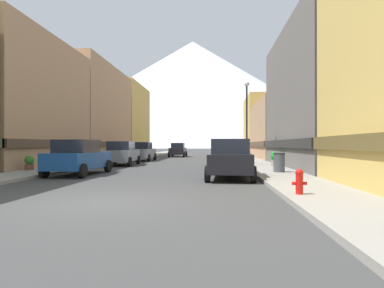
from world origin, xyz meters
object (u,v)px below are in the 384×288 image
Objects in this scene: car_right_1 at (225,154)px; car_driving_0 at (178,150)px; car_right_0 at (230,159)px; pedestrian_0 at (247,151)px; car_left_2 at (142,151)px; potted_plant_1 at (29,163)px; trash_bin_right at (279,162)px; fire_hydrant_near at (299,181)px; potted_plant_2 at (275,159)px; potted_plant_0 at (83,156)px; car_left_0 at (79,157)px; car_left_1 at (122,153)px; streetlamp_right at (247,110)px.

car_right_1 is 1.00× the size of car_driving_0.
pedestrian_0 reaches higher than car_right_0.
potted_plant_1 is (-3.20, -13.68, -0.34)m from car_left_2.
car_left_2 reaches higher than trash_bin_right.
potted_plant_2 is at bearing 82.76° from fire_hydrant_near.
pedestrian_0 reaches higher than potted_plant_0.
car_left_0 and car_right_1 have the same top height.
car_driving_0 is 6.25× the size of fire_hydrant_near.
car_driving_0 is at bearing 72.62° from potted_plant_0.
car_right_0 is at bearing -90.02° from car_right_1.
car_left_1 is 1.00× the size of car_right_0.
car_left_1 is 4.73× the size of potted_plant_2.
streetlamp_right is at bearing 131.10° from potted_plant_2.
fire_hydrant_near is at bearing -91.94° from pedestrian_0.
streetlamp_right reaches higher than car_left_2.
car_left_1 is 6.95m from car_left_2.
car_right_0 is at bearing -115.84° from potted_plant_2.
potted_plant_0 is 12.84m from streetlamp_right.
car_left_2 is 4.52× the size of trash_bin_right.
streetlamp_right is (1.55, 8.51, 3.09)m from car_right_0.
trash_bin_right is 13.36m from potted_plant_1.
car_left_2 is 17.34m from trash_bin_right.
car_left_1 is at bearing 129.85° from car_right_0.
potted_plant_0 is at bearing -148.02° from pedestrian_0.
car_left_2 and car_driving_0 have the same top height.
streetlamp_right is at bearing 38.11° from car_left_0.
car_right_1 is at bearing -43.14° from car_left_2.
streetlamp_right is (9.15, -0.59, 3.09)m from car_left_1.
trash_bin_right reaches higher than fire_hydrant_near.
car_left_2 is 4.39× the size of potted_plant_0.
pedestrian_0 is at bearing 74.98° from car_right_1.
pedestrian_0 is (10.05, 2.01, 0.00)m from car_left_2.
car_right_1 is at bearing 31.29° from potted_plant_1.
fire_hydrant_near is 23.67m from pedestrian_0.
car_right_0 is at bearing -64.68° from car_left_2.
car_left_2 is at bearing 113.14° from fire_hydrant_near.
car_left_2 is 6.29× the size of fire_hydrant_near.
car_right_0 is 9.18m from streetlamp_right.
car_right_1 is 14.62m from fire_hydrant_near.
fire_hydrant_near is at bearing -96.76° from trash_bin_right.
car_left_1 is 4.44× the size of potted_plant_0.
car_right_1 is at bearing 96.48° from fire_hydrant_near.
car_right_0 is 4.73× the size of potted_plant_2.
car_right_1 reaches higher than potted_plant_2.
streetlamp_right is (6.95, -18.53, 3.09)m from car_driving_0.
car_left_0 is at bearing 143.20° from fire_hydrant_near.
car_left_1 is at bearing 122.19° from fire_hydrant_near.
fire_hydrant_near is (9.25, -6.92, -0.37)m from car_left_0.
car_right_0 reaches higher than potted_plant_2.
car_right_0 is 27.57m from car_driving_0.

